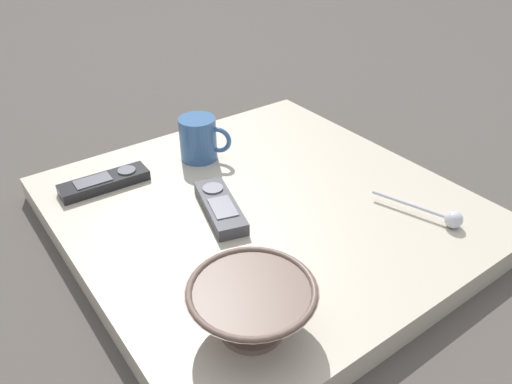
{
  "coord_description": "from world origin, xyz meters",
  "views": [
    {
      "loc": [
        -0.43,
        -0.56,
        0.53
      ],
      "look_at": [
        -0.01,
        0.01,
        0.06
      ],
      "focal_mm": 34.89,
      "sensor_mm": 36.0,
      "label": 1
    }
  ],
  "objects_px": {
    "cereal_bowl": "(252,307)",
    "tv_remote_far": "(105,182)",
    "coffee_mug": "(199,139)",
    "tv_remote_near": "(220,207)",
    "teaspoon": "(446,217)"
  },
  "relations": [
    {
      "from": "coffee_mug",
      "to": "tv_remote_near",
      "type": "xyz_separation_m",
      "value": [
        -0.07,
        -0.18,
        -0.03
      ]
    },
    {
      "from": "tv_remote_near",
      "to": "cereal_bowl",
      "type": "bearing_deg",
      "value": -113.91
    },
    {
      "from": "teaspoon",
      "to": "tv_remote_near",
      "type": "xyz_separation_m",
      "value": [
        -0.27,
        0.24,
        -0.0
      ]
    },
    {
      "from": "cereal_bowl",
      "to": "coffee_mug",
      "type": "bearing_deg",
      "value": 67.36
    },
    {
      "from": "cereal_bowl",
      "to": "tv_remote_far",
      "type": "height_order",
      "value": "cereal_bowl"
    },
    {
      "from": "coffee_mug",
      "to": "teaspoon",
      "type": "xyz_separation_m",
      "value": [
        0.21,
        -0.42,
        -0.03
      ]
    },
    {
      "from": "cereal_bowl",
      "to": "coffee_mug",
      "type": "height_order",
      "value": "coffee_mug"
    },
    {
      "from": "tv_remote_far",
      "to": "coffee_mug",
      "type": "bearing_deg",
      "value": -3.05
    },
    {
      "from": "coffee_mug",
      "to": "tv_remote_far",
      "type": "xyz_separation_m",
      "value": [
        -0.19,
        0.01,
        -0.03
      ]
    },
    {
      "from": "tv_remote_near",
      "to": "coffee_mug",
      "type": "bearing_deg",
      "value": 69.04
    },
    {
      "from": "tv_remote_far",
      "to": "cereal_bowl",
      "type": "bearing_deg",
      "value": -87.35
    },
    {
      "from": "cereal_bowl",
      "to": "tv_remote_near",
      "type": "distance_m",
      "value": 0.26
    },
    {
      "from": "coffee_mug",
      "to": "tv_remote_near",
      "type": "bearing_deg",
      "value": -110.96
    },
    {
      "from": "tv_remote_near",
      "to": "tv_remote_far",
      "type": "xyz_separation_m",
      "value": [
        -0.12,
        0.19,
        -0.0
      ]
    },
    {
      "from": "cereal_bowl",
      "to": "teaspoon",
      "type": "relative_size",
      "value": 1.08
    }
  ]
}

